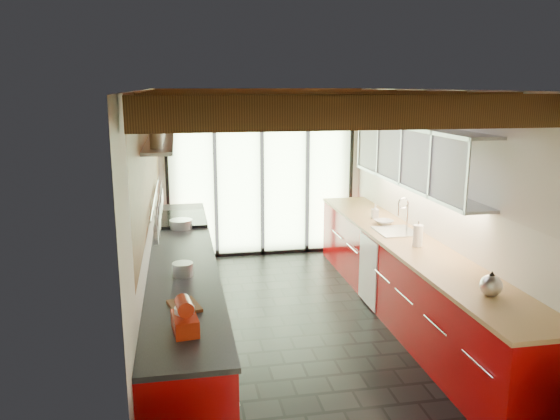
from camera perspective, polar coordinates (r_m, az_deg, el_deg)
The scene contains 18 objects.
ground at distance 6.32m, azimuth 2.01°, elevation -11.88°, with size 5.50×5.50×0.00m, color black.
room_shell at distance 5.82m, azimuth 2.14°, elevation 3.07°, with size 5.50×5.50×5.50m.
ceiling_beams at distance 6.11m, azimuth 1.41°, elevation 11.17°, with size 3.14×5.06×4.90m.
glass_door at distance 8.44m, azimuth -1.90°, elevation 6.18°, with size 2.95×0.10×2.90m.
left_counter at distance 6.00m, azimuth -10.06°, elevation -8.65°, with size 0.68×5.00×0.92m.
range_stove at distance 7.37m, azimuth -10.21°, elevation -4.48°, with size 0.66×0.90×0.97m.
right_counter at distance 6.52m, azimuth 13.12°, elevation -7.03°, with size 0.68×5.00×0.92m.
sink_assembly at distance 6.73m, azimuth 12.09°, elevation -1.91°, with size 0.45×0.52×0.43m.
upper_cabinets_right at distance 6.53m, azimuth 13.96°, elevation 5.52°, with size 0.34×3.00×3.00m.
left_wall_fixtures at distance 5.95m, azimuth -12.49°, elevation 4.26°, with size 0.28×2.60×0.96m.
stand_mixer at distance 4.03m, azimuth -9.93°, elevation -11.03°, with size 0.20×0.31×0.27m.
pot_large at distance 5.17m, azimuth -10.12°, elevation -6.11°, with size 0.19×0.19×0.12m, color silver.
pot_small at distance 6.85m, azimuth -10.30°, elevation -1.45°, with size 0.28×0.28×0.11m, color silver.
cutting_board at distance 4.47m, azimuth -9.97°, elevation -9.84°, with size 0.22×0.30×0.03m, color brown.
kettle at distance 4.94m, azimuth 21.19°, elevation -7.24°, with size 0.20×0.24×0.22m.
paper_towel at distance 6.15m, azimuth 14.21°, elevation -2.65°, with size 0.14×0.14×0.29m.
soap_bottle at distance 7.34m, azimuth 9.90°, elevation -0.15°, with size 0.08×0.09×0.18m, color silver.
bowl at distance 7.07m, azimuth 10.79°, elevation -1.24°, with size 0.22×0.22×0.06m, color silver.
Camera 1 is at (-1.27, -5.59, 2.65)m, focal length 35.00 mm.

